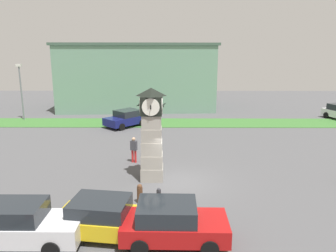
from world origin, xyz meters
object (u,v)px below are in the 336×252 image
bollard_mid_row (159,199)px  car_navy_sedan (17,224)px  bollard_far_row (140,193)px  clock_tower (152,135)px  car_far_lot (126,118)px  bollard_near_tower (184,205)px  pedestrian_crossing_lot (134,148)px  street_lamp_near_road (21,88)px  car_near_tower (106,217)px  car_by_building (172,223)px

bollard_mid_row → car_navy_sedan: (-5.13, -2.70, 0.29)m
bollard_mid_row → bollard_far_row: bearing=142.9°
clock_tower → car_far_lot: size_ratio=1.24×
bollard_near_tower → pedestrian_crossing_lot: 7.59m
clock_tower → bollard_mid_row: bearing=-82.2°
bollard_far_row → car_far_lot: size_ratio=0.23×
bollard_near_tower → pedestrian_crossing_lot: pedestrian_crossing_lot is taller
bollard_far_row → pedestrian_crossing_lot: bearing=98.9°
car_navy_sedan → street_lamp_near_road: street_lamp_near_road is taller
clock_tower → street_lamp_near_road: bearing=131.9°
bollard_mid_row → car_navy_sedan: 5.81m
bollard_near_tower → car_near_tower: size_ratio=0.25×
bollard_near_tower → street_lamp_near_road: (-15.64, 19.91, 2.78)m
car_near_tower → street_lamp_near_road: street_lamp_near_road is taller
clock_tower → car_far_lot: 13.26m
bollard_far_row → car_near_tower: (-1.07, -2.77, 0.28)m
bollard_far_row → bollard_near_tower: bearing=-33.2°
car_navy_sedan → bollard_far_row: bearing=38.9°
clock_tower → bollard_far_row: (-0.42, -2.96, -2.04)m
car_by_building → street_lamp_near_road: (-15.14, 21.80, 2.52)m
car_near_tower → car_far_lot: size_ratio=1.01×
car_navy_sedan → bollard_near_tower: bearing=18.5°
pedestrian_crossing_lot → street_lamp_near_road: 18.29m
car_by_building → car_navy_sedan: bearing=-178.1°
car_navy_sedan → pedestrian_crossing_lot: bearing=69.9°
bollard_far_row → car_far_lot: (-2.72, 15.72, 0.31)m
car_navy_sedan → car_by_building: (5.73, 0.19, -0.03)m
car_by_building → car_far_lot: 19.40m
bollard_far_row → car_by_building: (1.51, -3.20, 0.31)m
car_navy_sedan → car_by_building: size_ratio=1.15×
car_navy_sedan → car_near_tower: bearing=11.3°
bollard_near_tower → bollard_far_row: bollard_near_tower is taller
car_by_building → street_lamp_near_road: street_lamp_near_road is taller
bollard_mid_row → car_by_building: bearing=-76.6°
car_near_tower → car_far_lot: car_far_lot is taller
bollard_mid_row → car_far_lot: bearing=102.5°
car_near_tower → car_by_building: 2.62m
car_by_building → bollard_mid_row: bearing=103.4°
street_lamp_near_road → bollard_near_tower: bearing=-51.9°
bollard_mid_row → car_near_tower: car_near_tower is taller
car_near_tower → car_far_lot: 18.56m
bollard_far_row → car_near_tower: 2.98m
car_far_lot → pedestrian_crossing_lot: (1.83, -10.03, 0.17)m
car_near_tower → pedestrian_crossing_lot: 8.46m
clock_tower → pedestrian_crossing_lot: 3.42m
bollard_near_tower → car_far_lot: size_ratio=0.26×
bollard_near_tower → bollard_far_row: bearing=146.8°
bollard_near_tower → pedestrian_crossing_lot: (-2.90, 7.01, 0.42)m
car_by_building → clock_tower: bearing=100.1°
bollard_near_tower → pedestrian_crossing_lot: bearing=112.5°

